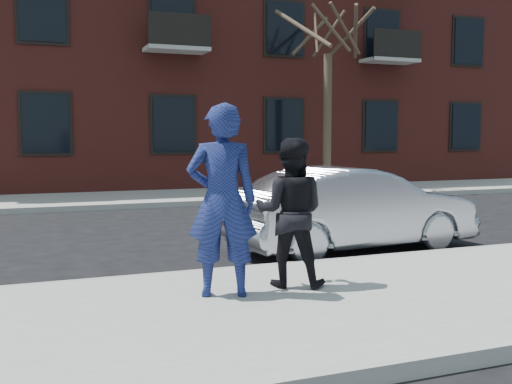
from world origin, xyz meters
name	(u,v)px	position (x,y,z in m)	size (l,w,h in m)	color
ground	(427,294)	(0.00, 0.00, 0.00)	(100.00, 100.00, 0.00)	black
near_sidewalk	(441,293)	(0.00, -0.25, 0.07)	(50.00, 3.50, 0.15)	gray
near_curb	(358,262)	(0.00, 1.55, 0.07)	(50.00, 0.10, 0.15)	#999691
far_sidewalk	(185,197)	(0.00, 11.25, 0.07)	(50.00, 3.50, 0.15)	gray
far_curb	(202,203)	(0.00, 9.45, 0.07)	(50.00, 0.10, 0.15)	#999691
apartment_building	(190,27)	(2.00, 18.00, 6.16)	(24.30, 10.30, 12.30)	maroon
street_tree	(328,15)	(4.50, 11.00, 5.52)	(3.60, 3.60, 6.80)	#3D3124
silver_sedan	(354,209)	(0.55, 2.63, 0.67)	(1.42, 4.08, 1.35)	#999BA3
man_hoodie	(222,201)	(-2.40, 0.29, 1.16)	(0.85, 0.68, 2.02)	navy
man_peacoat	(290,212)	(-1.56, 0.42, 0.98)	(1.02, 0.95, 1.67)	black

